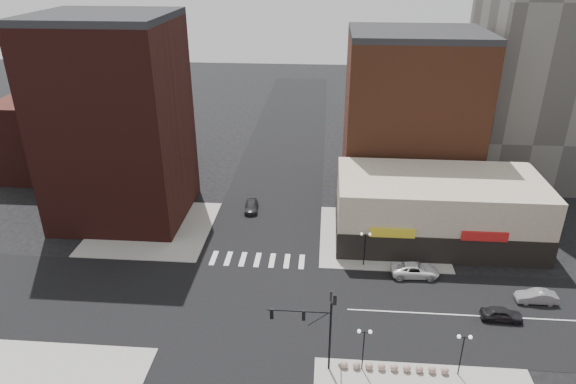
{
  "coord_description": "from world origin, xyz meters",
  "views": [
    {
      "loc": [
        7.36,
        -41.31,
        32.33
      ],
      "look_at": [
        3.8,
        3.56,
        11.0
      ],
      "focal_mm": 32.0,
      "sensor_mm": 36.0,
      "label": 1
    }
  ],
  "objects_px": {
    "street_lamp_se_b": "(463,345)",
    "silver_sedan": "(536,297)",
    "street_lamp_se_a": "(364,339)",
    "dark_sedan_north": "(251,206)",
    "white_suv": "(415,270)",
    "dark_sedan_east": "(502,314)",
    "traffic_signal": "(319,320)",
    "street_lamp_ne": "(365,240)"
  },
  "relations": [
    {
      "from": "dark_sedan_east",
      "to": "dark_sedan_north",
      "type": "xyz_separation_m",
      "value": [
        -27.28,
        20.85,
        -0.05
      ]
    },
    {
      "from": "white_suv",
      "to": "silver_sedan",
      "type": "bearing_deg",
      "value": -110.71
    },
    {
      "from": "traffic_signal",
      "to": "street_lamp_se_a",
      "type": "relative_size",
      "value": 1.87
    },
    {
      "from": "silver_sedan",
      "to": "white_suv",
      "type": "bearing_deg",
      "value": -108.67
    },
    {
      "from": "street_lamp_ne",
      "to": "white_suv",
      "type": "xyz_separation_m",
      "value": [
        5.47,
        -1.5,
        -2.57
      ]
    },
    {
      "from": "street_lamp_se_b",
      "to": "dark_sedan_east",
      "type": "height_order",
      "value": "street_lamp_se_b"
    },
    {
      "from": "dark_sedan_east",
      "to": "street_lamp_ne",
      "type": "bearing_deg",
      "value": 59.16
    },
    {
      "from": "dark_sedan_east",
      "to": "traffic_signal",
      "type": "bearing_deg",
      "value": 115.66
    },
    {
      "from": "traffic_signal",
      "to": "street_lamp_ne",
      "type": "distance_m",
      "value": 16.62
    },
    {
      "from": "traffic_signal",
      "to": "dark_sedan_east",
      "type": "relative_size",
      "value": 2.0
    },
    {
      "from": "street_lamp_ne",
      "to": "white_suv",
      "type": "relative_size",
      "value": 0.8
    },
    {
      "from": "traffic_signal",
      "to": "white_suv",
      "type": "relative_size",
      "value": 1.5
    },
    {
      "from": "traffic_signal",
      "to": "dark_sedan_east",
      "type": "height_order",
      "value": "traffic_signal"
    },
    {
      "from": "street_lamp_se_a",
      "to": "street_lamp_se_b",
      "type": "bearing_deg",
      "value": 0.0
    },
    {
      "from": "traffic_signal",
      "to": "white_suv",
      "type": "height_order",
      "value": "traffic_signal"
    },
    {
      "from": "street_lamp_se_b",
      "to": "dark_sedan_north",
      "type": "xyz_separation_m",
      "value": [
        -21.57,
        28.48,
        -2.67
      ]
    },
    {
      "from": "silver_sedan",
      "to": "traffic_signal",
      "type": "bearing_deg",
      "value": -64.71
    },
    {
      "from": "street_lamp_se_b",
      "to": "street_lamp_ne",
      "type": "xyz_separation_m",
      "value": [
        -7.0,
        16.0,
        0.0
      ]
    },
    {
      "from": "street_lamp_se_b",
      "to": "silver_sedan",
      "type": "xyz_separation_m",
      "value": [
        10.02,
        10.73,
        -2.63
      ]
    },
    {
      "from": "traffic_signal",
      "to": "dark_sedan_east",
      "type": "distance_m",
      "value": 19.48
    },
    {
      "from": "street_lamp_se_a",
      "to": "dark_sedan_north",
      "type": "height_order",
      "value": "street_lamp_se_a"
    },
    {
      "from": "street_lamp_se_a",
      "to": "silver_sedan",
      "type": "bearing_deg",
      "value": 30.77
    },
    {
      "from": "dark_sedan_east",
      "to": "street_lamp_se_b",
      "type": "bearing_deg",
      "value": 145.74
    },
    {
      "from": "street_lamp_se_a",
      "to": "dark_sedan_east",
      "type": "height_order",
      "value": "street_lamp_se_a"
    },
    {
      "from": "street_lamp_se_a",
      "to": "dark_sedan_north",
      "type": "xyz_separation_m",
      "value": [
        -13.57,
        28.48,
        -2.67
      ]
    },
    {
      "from": "white_suv",
      "to": "street_lamp_se_b",
      "type": "bearing_deg",
      "value": -176.6
    },
    {
      "from": "traffic_signal",
      "to": "dark_sedan_east",
      "type": "bearing_deg",
      "value": 23.13
    },
    {
      "from": "dark_sedan_east",
      "to": "silver_sedan",
      "type": "height_order",
      "value": "silver_sedan"
    },
    {
      "from": "traffic_signal",
      "to": "dark_sedan_east",
      "type": "xyz_separation_m",
      "value": [
        17.47,
        7.46,
        -4.3
      ]
    },
    {
      "from": "traffic_signal",
      "to": "street_lamp_se_a",
      "type": "xyz_separation_m",
      "value": [
        3.76,
        -0.17,
        -1.67
      ]
    },
    {
      "from": "dark_sedan_east",
      "to": "dark_sedan_north",
      "type": "bearing_deg",
      "value": 55.14
    },
    {
      "from": "white_suv",
      "to": "dark_sedan_north",
      "type": "relative_size",
      "value": 1.22
    },
    {
      "from": "traffic_signal",
      "to": "street_lamp_ne",
      "type": "relative_size",
      "value": 1.87
    },
    {
      "from": "silver_sedan",
      "to": "street_lamp_se_a",
      "type": "bearing_deg",
      "value": -59.8
    },
    {
      "from": "dark_sedan_north",
      "to": "street_lamp_se_a",
      "type": "bearing_deg",
      "value": -69.44
    },
    {
      "from": "street_lamp_ne",
      "to": "dark_sedan_east",
      "type": "height_order",
      "value": "street_lamp_ne"
    },
    {
      "from": "white_suv",
      "to": "dark_sedan_east",
      "type": "height_order",
      "value": "white_suv"
    },
    {
      "from": "street_lamp_ne",
      "to": "white_suv",
      "type": "distance_m",
      "value": 6.23
    },
    {
      "from": "silver_sedan",
      "to": "dark_sedan_north",
      "type": "xyz_separation_m",
      "value": [
        -31.59,
        17.75,
        -0.05
      ]
    },
    {
      "from": "dark_sedan_east",
      "to": "dark_sedan_north",
      "type": "distance_m",
      "value": 34.33
    },
    {
      "from": "white_suv",
      "to": "dark_sedan_north",
      "type": "bearing_deg",
      "value": 52.5
    },
    {
      "from": "street_lamp_se_b",
      "to": "street_lamp_ne",
      "type": "bearing_deg",
      "value": 113.63
    }
  ]
}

